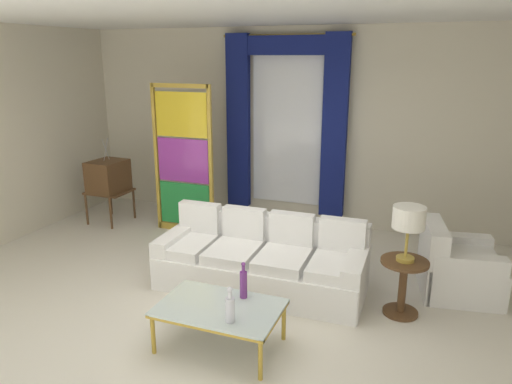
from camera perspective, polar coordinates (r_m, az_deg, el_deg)
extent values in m
plane|color=silver|center=(5.21, -4.45, -13.71)|extent=(16.00, 16.00, 0.00)
cube|color=beige|center=(7.47, 5.46, 7.68)|extent=(8.00, 0.12, 3.00)
cube|color=white|center=(5.27, -1.23, 20.83)|extent=(8.00, 7.60, 0.04)
cube|color=white|center=(7.45, 3.70, 8.08)|extent=(1.10, 0.02, 2.50)
cylinder|color=gold|center=(7.31, 3.70, 18.22)|extent=(2.00, 0.04, 0.04)
cube|color=navy|center=(7.62, -2.11, 8.28)|extent=(0.36, 0.12, 2.70)
cube|color=navy|center=(7.17, 9.40, 7.58)|extent=(0.36, 0.12, 2.70)
cube|color=navy|center=(7.29, 3.63, 17.13)|extent=(1.80, 0.10, 0.28)
cube|color=white|center=(5.50, 0.49, -9.71)|extent=(2.34, 0.95, 0.38)
cube|color=white|center=(5.74, 1.72, -6.40)|extent=(2.32, 0.25, 0.78)
cube|color=white|center=(5.24, 11.78, -10.35)|extent=(0.22, 0.86, 0.56)
cube|color=white|center=(5.87, -9.50, -7.25)|extent=(0.22, 0.86, 0.56)
cube|color=white|center=(5.15, 9.58, -8.73)|extent=(0.55, 0.75, 0.12)
cube|color=white|center=(5.36, 10.32, -5.22)|extent=(0.51, 0.15, 0.40)
cube|color=white|center=(5.27, 3.32, -7.94)|extent=(0.55, 0.75, 0.12)
cube|color=white|center=(5.47, 4.31, -4.54)|extent=(0.51, 0.15, 0.40)
cube|color=white|center=(5.45, -2.58, -7.10)|extent=(0.55, 0.75, 0.12)
cube|color=white|center=(5.64, -1.38, -3.85)|extent=(0.51, 0.15, 0.40)
cube|color=white|center=(5.68, -8.04, -6.26)|extent=(0.55, 0.75, 0.12)
cube|color=white|center=(5.87, -6.68, -3.17)|extent=(0.51, 0.15, 0.40)
cube|color=silver|center=(4.42, -4.39, -13.57)|extent=(1.10, 0.70, 0.02)
cube|color=gold|center=(4.70, -2.62, -11.93)|extent=(1.10, 0.04, 0.03)
cube|color=gold|center=(4.18, -6.41, -15.87)|extent=(1.10, 0.04, 0.03)
cube|color=gold|center=(4.66, -10.44, -12.44)|extent=(0.04, 0.70, 0.03)
cube|color=gold|center=(4.26, 2.32, -15.10)|extent=(0.04, 0.70, 0.03)
cylinder|color=gold|center=(4.97, -8.23, -12.86)|extent=(0.04, 0.04, 0.38)
cylinder|color=gold|center=(4.62, 3.34, -15.18)|extent=(0.04, 0.04, 0.38)
cylinder|color=gold|center=(4.52, -12.22, -16.31)|extent=(0.04, 0.04, 0.38)
cylinder|color=gold|center=(4.12, 0.53, -19.42)|extent=(0.04, 0.04, 0.38)
cylinder|color=silver|center=(4.13, -3.12, -13.91)|extent=(0.08, 0.08, 0.22)
cylinder|color=silver|center=(4.06, -3.15, -12.20)|extent=(0.04, 0.04, 0.06)
sphere|color=silver|center=(4.04, -3.16, -11.57)|extent=(0.05, 0.05, 0.05)
cylinder|color=#753384|center=(4.49, -1.51, -11.03)|extent=(0.07, 0.07, 0.26)
cylinder|color=#753384|center=(4.41, -1.53, -9.19)|extent=(0.03, 0.03, 0.06)
sphere|color=#753384|center=(4.39, -1.53, -8.63)|extent=(0.04, 0.04, 0.04)
cube|color=brown|center=(7.91, -17.13, 0.08)|extent=(0.62, 0.54, 0.03)
cylinder|color=brown|center=(7.94, -19.61, -1.97)|extent=(0.04, 0.04, 0.50)
cylinder|color=brown|center=(8.33, -16.99, -0.91)|extent=(0.04, 0.04, 0.50)
cylinder|color=brown|center=(7.63, -16.98, -2.46)|extent=(0.04, 0.04, 0.50)
cylinder|color=brown|center=(8.03, -14.39, -1.33)|extent=(0.04, 0.04, 0.50)
cube|color=brown|center=(7.84, -17.28, 1.87)|extent=(0.51, 0.59, 0.48)
cube|color=black|center=(7.99, -18.57, 2.16)|extent=(0.03, 0.39, 0.30)
cylinder|color=gold|center=(7.98, -18.84, 0.72)|extent=(0.01, 0.04, 0.04)
cylinder|color=gold|center=(8.10, -18.08, 1.00)|extent=(0.01, 0.04, 0.04)
cylinder|color=silver|center=(7.76, -17.54, 4.87)|extent=(0.02, 0.13, 0.34)
cylinder|color=silver|center=(7.76, -17.54, 4.87)|extent=(0.02, 0.13, 0.34)
cube|color=white|center=(5.87, 23.26, -9.27)|extent=(0.92, 0.92, 0.40)
cube|color=white|center=(5.78, 23.53, -7.01)|extent=(0.79, 0.79, 0.10)
cube|color=white|center=(5.73, 20.33, -7.37)|extent=(0.33, 0.82, 0.80)
cube|color=white|center=(6.12, 22.78, -7.24)|extent=(0.76, 0.30, 0.58)
cube|color=white|center=(5.55, 23.99, -9.81)|extent=(0.76, 0.30, 0.58)
cube|color=gold|center=(7.28, -11.81, 3.99)|extent=(0.05, 0.05, 2.20)
cube|color=gold|center=(6.84, -5.43, 3.49)|extent=(0.05, 0.05, 2.20)
cube|color=gold|center=(6.91, -9.10, 12.46)|extent=(0.90, 0.05, 0.06)
cube|color=gold|center=(7.34, -8.37, -4.27)|extent=(0.90, 0.05, 0.10)
cube|color=#238E3D|center=(7.22, -8.50, -1.42)|extent=(0.82, 0.02, 0.64)
cube|color=purple|center=(7.05, -8.72, 3.75)|extent=(0.82, 0.02, 0.64)
cube|color=yellow|center=(6.94, -8.95, 9.13)|extent=(0.82, 0.02, 0.64)
cylinder|color=beige|center=(7.06, -6.82, -5.25)|extent=(0.16, 0.16, 0.06)
ellipsoid|color=#1755B0|center=(7.02, -6.85, -4.41)|extent=(0.18, 0.32, 0.20)
sphere|color=#1755B0|center=(7.10, -6.36, -3.21)|extent=(0.09, 0.09, 0.09)
cone|color=gold|center=(7.15, -6.14, -3.07)|extent=(0.02, 0.04, 0.02)
cone|color=#2B7650|center=(6.84, -7.58, -4.11)|extent=(0.44, 0.40, 0.50)
cylinder|color=brown|center=(5.07, 17.38, -7.99)|extent=(0.48, 0.48, 0.03)
cylinder|color=brown|center=(5.19, 17.11, -10.93)|extent=(0.08, 0.08, 0.55)
cylinder|color=brown|center=(5.32, 16.86, -13.57)|extent=(0.36, 0.36, 0.03)
cylinder|color=#B29338|center=(5.05, 17.41, -7.63)|extent=(0.18, 0.18, 0.04)
cylinder|color=#B29338|center=(4.98, 17.61, -5.52)|extent=(0.03, 0.03, 0.36)
cylinder|color=white|center=(4.90, 17.84, -2.91)|extent=(0.32, 0.32, 0.22)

